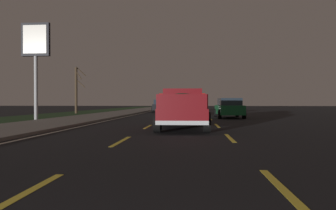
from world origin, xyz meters
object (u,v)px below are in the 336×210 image
at_px(pickup_truck, 182,107).
at_px(gas_price_sign, 36,48).
at_px(sedan_green, 229,108).
at_px(bare_tree_far, 76,89).
at_px(sedan_white, 188,107).
at_px(sedan_black, 161,106).

height_order(pickup_truck, gas_price_sign, gas_price_sign).
height_order(sedan_green, gas_price_sign, gas_price_sign).
distance_m(sedan_green, bare_tree_far, 17.44).
xyz_separation_m(sedan_white, gas_price_sign, (-9.27, 9.94, 4.06)).
bearing_deg(sedan_green, pickup_truck, 161.31).
relative_size(sedan_white, gas_price_sign, 0.68).
height_order(sedan_white, gas_price_sign, gas_price_sign).
bearing_deg(pickup_truck, sedan_green, -18.69).
relative_size(sedan_green, sedan_black, 1.00).
relative_size(pickup_truck, gas_price_sign, 0.85).
bearing_deg(sedan_black, pickup_truck, -171.36).
xyz_separation_m(sedan_black, gas_price_sign, (-17.01, 6.56, 4.06)).
relative_size(pickup_truck, bare_tree_far, 1.07).
distance_m(sedan_white, sedan_green, 5.54).
distance_m(sedan_green, sedan_black, 13.90).
bearing_deg(sedan_white, gas_price_sign, 133.00).
xyz_separation_m(pickup_truck, sedan_green, (9.83, -3.33, -0.20)).
bearing_deg(pickup_truck, sedan_black, 8.64).
distance_m(pickup_truck, sedan_white, 14.29).
distance_m(gas_price_sign, bare_tree_far, 12.94).
xyz_separation_m(pickup_truck, gas_price_sign, (5.02, 9.91, 3.86)).
bearing_deg(gas_price_sign, pickup_truck, -116.85).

